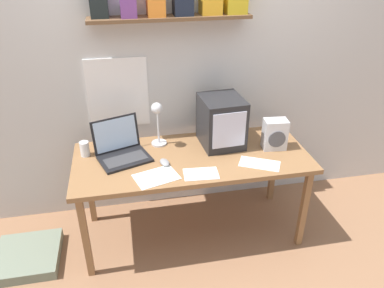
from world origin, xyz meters
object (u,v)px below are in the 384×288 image
(space_heater, at_px, (275,134))
(crt_monitor, at_px, (221,122))
(corner_desk, at_px, (192,163))
(computer_mouse, at_px, (165,162))
(printed_handout, at_px, (201,174))
(desk_lamp, at_px, (157,119))
(open_notebook, at_px, (260,164))
(loose_paper_near_laptop, at_px, (156,177))
(floor_cushion, at_px, (28,257))
(juice_glass, at_px, (85,149))
(laptop, at_px, (121,148))

(space_heater, bearing_deg, crt_monitor, 164.63)
(corner_desk, distance_m, computer_mouse, 0.24)
(space_heater, bearing_deg, printed_handout, -152.33)
(computer_mouse, distance_m, printed_handout, 0.28)
(desk_lamp, distance_m, printed_handout, 0.55)
(space_heater, bearing_deg, open_notebook, -126.40)
(space_heater, relative_size, loose_paper_near_laptop, 0.71)
(space_heater, bearing_deg, corner_desk, -174.23)
(floor_cushion, bearing_deg, juice_glass, 25.67)
(space_heater, bearing_deg, juice_glass, 179.34)
(laptop, distance_m, juice_glass, 0.27)
(desk_lamp, distance_m, space_heater, 0.89)
(corner_desk, relative_size, crt_monitor, 4.58)
(laptop, distance_m, floor_cushion, 1.09)
(desk_lamp, xyz_separation_m, printed_handout, (0.24, -0.45, -0.23))
(juice_glass, relative_size, open_notebook, 0.35)
(computer_mouse, relative_size, floor_cushion, 0.25)
(corner_desk, height_order, floor_cushion, corner_desk)
(desk_lamp, xyz_separation_m, open_notebook, (0.67, -0.40, -0.23))
(juice_glass, relative_size, floor_cushion, 0.24)
(corner_desk, relative_size, laptop, 4.02)
(juice_glass, xyz_separation_m, floor_cushion, (-0.50, -0.24, -0.73))
(desk_lamp, relative_size, juice_glass, 3.28)
(open_notebook, xyz_separation_m, floor_cushion, (-1.72, 0.12, -0.69))
(juice_glass, bearing_deg, floor_cushion, -154.33)
(desk_lamp, relative_size, printed_handout, 1.48)
(corner_desk, height_order, space_heater, space_heater)
(computer_mouse, distance_m, loose_paper_near_laptop, 0.17)
(loose_paper_near_laptop, distance_m, printed_handout, 0.30)
(space_heater, xyz_separation_m, loose_paper_near_laptop, (-0.92, -0.23, -0.11))
(laptop, bearing_deg, desk_lamp, -0.13)
(loose_paper_near_laptop, xyz_separation_m, floor_cushion, (-0.98, 0.15, -0.69))
(printed_handout, bearing_deg, desk_lamp, 117.89)
(corner_desk, relative_size, floor_cushion, 3.73)
(laptop, relative_size, printed_handout, 1.74)
(desk_lamp, relative_size, space_heater, 1.57)
(desk_lamp, bearing_deg, corner_desk, -29.97)
(loose_paper_near_laptop, height_order, open_notebook, same)
(desk_lamp, bearing_deg, loose_paper_near_laptop, -87.48)
(printed_handout, bearing_deg, loose_paper_near_laptop, 175.86)
(corner_desk, distance_m, loose_paper_near_laptop, 0.37)
(juice_glass, bearing_deg, open_notebook, -16.57)
(juice_glass, height_order, computer_mouse, juice_glass)
(desk_lamp, distance_m, open_notebook, 0.81)
(loose_paper_near_laptop, bearing_deg, computer_mouse, 62.89)
(laptop, relative_size, space_heater, 1.84)
(desk_lamp, bearing_deg, crt_monitor, 5.41)
(computer_mouse, bearing_deg, floor_cushion, -179.80)
(laptop, bearing_deg, computer_mouse, -49.85)
(space_heater, distance_m, floor_cushion, 2.07)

